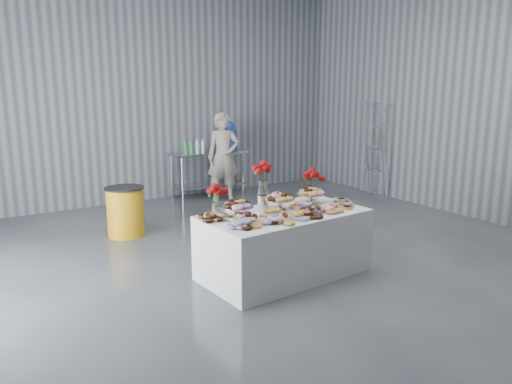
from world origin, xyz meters
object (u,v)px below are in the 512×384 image
Objects in this scene: prep_table at (208,166)px; stepladder at (375,149)px; display_table at (284,244)px; water_jug at (230,137)px; person at (223,157)px; trash_barrel at (125,212)px.

stepladder is (2.79, -1.68, 0.32)m from prep_table.
display_table is 1.27× the size of prep_table.
water_jug is 0.29× the size of stepladder.
person is at bearing 72.10° from display_table.
water_jug is 3.21m from trash_barrel.
person is 2.60m from trash_barrel.
display_table is 4.59m from stepladder.
trash_barrel is at bearing -134.62° from person.
stepladder is at bearing -36.21° from water_jug.
prep_table is 0.73m from water_jug.
stepladder reaches higher than water_jug.
prep_table is (1.07, 4.10, 0.24)m from display_table.
trash_barrel is 0.39× the size of stepladder.
person is 2.29× the size of trash_barrel.
display_table is 4.45m from water_jug.
display_table is 3.43× the size of water_jug.
stepladder is (4.96, -0.06, 0.57)m from trash_barrel.
person reaches higher than prep_table.
person is 2.96m from stepladder.
person is at bearing 27.42° from trash_barrel.
trash_barrel is at bearing 113.85° from display_table.
prep_table is 2.71× the size of water_jug.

